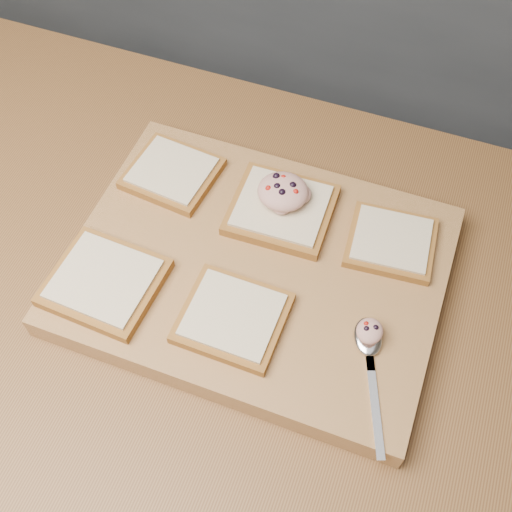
# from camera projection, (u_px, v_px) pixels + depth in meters

# --- Properties ---
(ground) EXTENTS (4.00, 4.00, 0.00)m
(ground) POSITION_uv_depth(u_px,v_px,m) (220.00, 475.00, 1.58)
(ground) COLOR #515459
(ground) RESTS_ON ground
(island_counter) EXTENTS (2.00, 0.80, 0.90)m
(island_counter) POSITION_uv_depth(u_px,v_px,m) (209.00, 412.00, 1.20)
(island_counter) COLOR slate
(island_counter) RESTS_ON ground
(cutting_board) EXTENTS (0.47, 0.35, 0.04)m
(cutting_board) POSITION_uv_depth(u_px,v_px,m) (256.00, 270.00, 0.83)
(cutting_board) COLOR #AA7949
(cutting_board) RESTS_ON island_counter
(bread_far_left) EXTENTS (0.13, 0.12, 0.02)m
(bread_far_left) POSITION_uv_depth(u_px,v_px,m) (172.00, 173.00, 0.88)
(bread_far_left) COLOR brown
(bread_far_left) RESTS_ON cutting_board
(bread_far_center) EXTENTS (0.14, 0.12, 0.02)m
(bread_far_center) POSITION_uv_depth(u_px,v_px,m) (281.00, 209.00, 0.85)
(bread_far_center) COLOR brown
(bread_far_center) RESTS_ON cutting_board
(bread_far_right) EXTENTS (0.12, 0.11, 0.02)m
(bread_far_right) POSITION_uv_depth(u_px,v_px,m) (391.00, 242.00, 0.82)
(bread_far_right) COLOR brown
(bread_far_right) RESTS_ON cutting_board
(bread_near_left) EXTENTS (0.14, 0.13, 0.02)m
(bread_near_left) POSITION_uv_depth(u_px,v_px,m) (104.00, 282.00, 0.79)
(bread_near_left) COLOR brown
(bread_near_left) RESTS_ON cutting_board
(bread_near_center) EXTENTS (0.12, 0.11, 0.02)m
(bread_near_center) POSITION_uv_depth(u_px,v_px,m) (233.00, 317.00, 0.76)
(bread_near_center) COLOR brown
(bread_near_center) RESTS_ON cutting_board
(tuna_salad_dollop) EXTENTS (0.07, 0.06, 0.03)m
(tuna_salad_dollop) POSITION_uv_depth(u_px,v_px,m) (283.00, 191.00, 0.83)
(tuna_salad_dollop) COLOR #DA9C8C
(tuna_salad_dollop) RESTS_ON bread_far_center
(spoon) EXTENTS (0.08, 0.16, 0.01)m
(spoon) POSITION_uv_depth(u_px,v_px,m) (369.00, 346.00, 0.74)
(spoon) COLOR silver
(spoon) RESTS_ON cutting_board
(spoon_salad) EXTENTS (0.03, 0.03, 0.02)m
(spoon_salad) POSITION_uv_depth(u_px,v_px,m) (370.00, 331.00, 0.74)
(spoon_salad) COLOR #DA9C8C
(spoon_salad) RESTS_ON spoon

